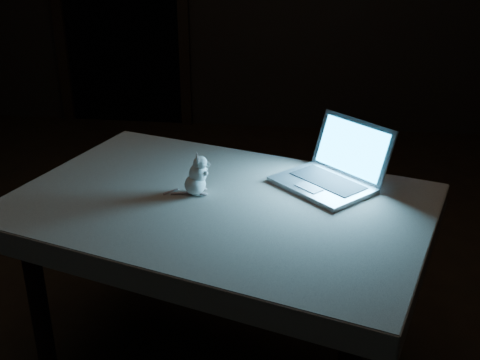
# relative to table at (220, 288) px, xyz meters

# --- Properties ---
(floor) EXTENTS (5.00, 5.00, 0.00)m
(floor) POSITION_rel_table_xyz_m (-0.09, 0.27, -0.34)
(floor) COLOR black
(floor) RESTS_ON ground
(table) EXTENTS (1.46, 1.16, 0.68)m
(table) POSITION_rel_table_xyz_m (0.00, 0.00, 0.00)
(table) COLOR black
(table) RESTS_ON floor
(tablecloth) EXTENTS (1.63, 1.48, 0.08)m
(tablecloth) POSITION_rel_table_xyz_m (0.01, 0.05, 0.31)
(tablecloth) COLOR beige
(tablecloth) RESTS_ON table
(laptop) EXTENTS (0.43, 0.43, 0.22)m
(laptop) POSITION_rel_table_xyz_m (0.34, 0.15, 0.46)
(laptop) COLOR #A3A2A7
(laptop) RESTS_ON tablecloth
(plush_mouse) EXTENTS (0.15, 0.15, 0.14)m
(plush_mouse) POSITION_rel_table_xyz_m (-0.09, 0.04, 0.42)
(plush_mouse) COLOR white
(plush_mouse) RESTS_ON tablecloth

